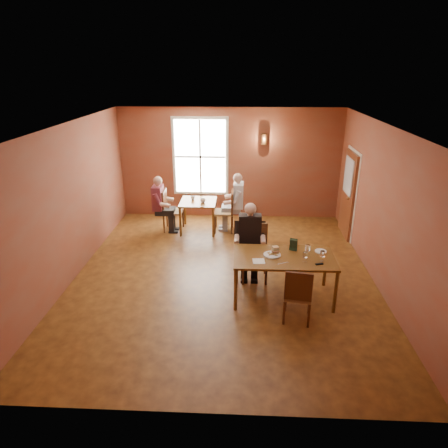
{
  "coord_description": "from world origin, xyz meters",
  "views": [
    {
      "loc": [
        0.36,
        -7.2,
        4.0
      ],
      "look_at": [
        0.0,
        0.2,
        1.05
      ],
      "focal_mm": 32.0,
      "sensor_mm": 36.0,
      "label": 1
    }
  ],
  "objects_px": {
    "main_table": "(283,277)",
    "diner_white": "(225,204)",
    "chair_diner_main": "(255,254)",
    "chair_empty": "(298,294)",
    "chair_diner_maroon": "(173,210)",
    "chair_diner_white": "(224,211)",
    "second_table": "(199,216)",
    "diner_main": "(255,247)",
    "diner_maroon": "(172,204)"
  },
  "relations": [
    {
      "from": "main_table",
      "to": "diner_white",
      "type": "distance_m",
      "value": 3.37
    },
    {
      "from": "main_table",
      "to": "chair_diner_main",
      "type": "bearing_deg",
      "value": 127.57
    },
    {
      "from": "chair_empty",
      "to": "chair_diner_maroon",
      "type": "distance_m",
      "value": 4.68
    },
    {
      "from": "chair_empty",
      "to": "chair_diner_white",
      "type": "distance_m",
      "value": 4.07
    },
    {
      "from": "main_table",
      "to": "chair_diner_maroon",
      "type": "xyz_separation_m",
      "value": [
        -2.53,
        3.14,
        0.12
      ]
    },
    {
      "from": "chair_diner_white",
      "to": "diner_white",
      "type": "distance_m",
      "value": 0.2
    },
    {
      "from": "main_table",
      "to": "chair_empty",
      "type": "relative_size",
      "value": 1.8
    },
    {
      "from": "chair_diner_main",
      "to": "chair_diner_maroon",
      "type": "distance_m",
      "value": 3.21
    },
    {
      "from": "second_table",
      "to": "diner_white",
      "type": "height_order",
      "value": "diner_white"
    },
    {
      "from": "main_table",
      "to": "diner_main",
      "type": "height_order",
      "value": "diner_main"
    },
    {
      "from": "diner_main",
      "to": "diner_white",
      "type": "relative_size",
      "value": 1.0
    },
    {
      "from": "main_table",
      "to": "diner_white",
      "type": "bearing_deg",
      "value": 110.97
    },
    {
      "from": "diner_main",
      "to": "second_table",
      "type": "relative_size",
      "value": 1.62
    },
    {
      "from": "diner_white",
      "to": "chair_diner_maroon",
      "type": "relative_size",
      "value": 1.36
    },
    {
      "from": "main_table",
      "to": "diner_maroon",
      "type": "xyz_separation_m",
      "value": [
        -2.56,
        3.14,
        0.29
      ]
    },
    {
      "from": "second_table",
      "to": "chair_diner_maroon",
      "type": "xyz_separation_m",
      "value": [
        -0.65,
        0.0,
        0.14
      ]
    },
    {
      "from": "main_table",
      "to": "diner_main",
      "type": "distance_m",
      "value": 0.86
    },
    {
      "from": "second_table",
      "to": "chair_diner_white",
      "type": "height_order",
      "value": "chair_diner_white"
    },
    {
      "from": "chair_diner_main",
      "to": "diner_main",
      "type": "distance_m",
      "value": 0.17
    },
    {
      "from": "second_table",
      "to": "diner_maroon",
      "type": "height_order",
      "value": "diner_maroon"
    },
    {
      "from": "diner_main",
      "to": "diner_maroon",
      "type": "height_order",
      "value": "diner_main"
    },
    {
      "from": "chair_empty",
      "to": "chair_diner_maroon",
      "type": "bearing_deg",
      "value": 134.79
    },
    {
      "from": "diner_main",
      "to": "chair_diner_white",
      "type": "relative_size",
      "value": 1.36
    },
    {
      "from": "chair_empty",
      "to": "diner_white",
      "type": "distance_m",
      "value": 4.07
    },
    {
      "from": "second_table",
      "to": "chair_diner_maroon",
      "type": "height_order",
      "value": "chair_diner_maroon"
    },
    {
      "from": "chair_diner_main",
      "to": "diner_white",
      "type": "height_order",
      "value": "diner_white"
    },
    {
      "from": "main_table",
      "to": "chair_empty",
      "type": "height_order",
      "value": "chair_empty"
    },
    {
      "from": "diner_main",
      "to": "chair_diner_white",
      "type": "xyz_separation_m",
      "value": [
        -0.73,
        2.52,
        -0.19
      ]
    },
    {
      "from": "chair_diner_main",
      "to": "chair_diner_maroon",
      "type": "relative_size",
      "value": 1.05
    },
    {
      "from": "main_table",
      "to": "diner_maroon",
      "type": "relative_size",
      "value": 1.27
    },
    {
      "from": "main_table",
      "to": "chair_diner_main",
      "type": "distance_m",
      "value": 0.83
    },
    {
      "from": "chair_empty",
      "to": "diner_maroon",
      "type": "distance_m",
      "value": 4.71
    },
    {
      "from": "chair_diner_white",
      "to": "diner_maroon",
      "type": "height_order",
      "value": "diner_maroon"
    },
    {
      "from": "second_table",
      "to": "chair_diner_maroon",
      "type": "distance_m",
      "value": 0.66
    },
    {
      "from": "diner_main",
      "to": "chair_empty",
      "type": "height_order",
      "value": "diner_main"
    },
    {
      "from": "chair_diner_main",
      "to": "chair_diner_white",
      "type": "bearing_deg",
      "value": -73.6
    },
    {
      "from": "chair_empty",
      "to": "diner_white",
      "type": "bearing_deg",
      "value": 119.31
    },
    {
      "from": "chair_diner_white",
      "to": "diner_white",
      "type": "bearing_deg",
      "value": -90.0
    },
    {
      "from": "chair_diner_main",
      "to": "chair_diner_white",
      "type": "relative_size",
      "value": 1.05
    },
    {
      "from": "chair_diner_main",
      "to": "main_table",
      "type": "bearing_deg",
      "value": 127.57
    },
    {
      "from": "chair_diner_maroon",
      "to": "diner_white",
      "type": "bearing_deg",
      "value": 90.0
    },
    {
      "from": "chair_diner_maroon",
      "to": "diner_maroon",
      "type": "distance_m",
      "value": 0.17
    },
    {
      "from": "main_table",
      "to": "chair_diner_main",
      "type": "height_order",
      "value": "chair_diner_main"
    },
    {
      "from": "chair_diner_white",
      "to": "chair_diner_maroon",
      "type": "xyz_separation_m",
      "value": [
        -1.3,
        0.0,
        0.0
      ]
    },
    {
      "from": "main_table",
      "to": "diner_white",
      "type": "height_order",
      "value": "diner_white"
    },
    {
      "from": "chair_diner_white",
      "to": "diner_maroon",
      "type": "relative_size",
      "value": 0.76
    },
    {
      "from": "second_table",
      "to": "chair_diner_white",
      "type": "relative_size",
      "value": 0.84
    },
    {
      "from": "diner_white",
      "to": "chair_diner_maroon",
      "type": "bearing_deg",
      "value": 90.0
    },
    {
      "from": "diner_main",
      "to": "chair_diner_main",
      "type": "bearing_deg",
      "value": -90.0
    },
    {
      "from": "chair_empty",
      "to": "chair_diner_white",
      "type": "xyz_separation_m",
      "value": [
        -1.42,
        3.82,
        0.04
      ]
    }
  ]
}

